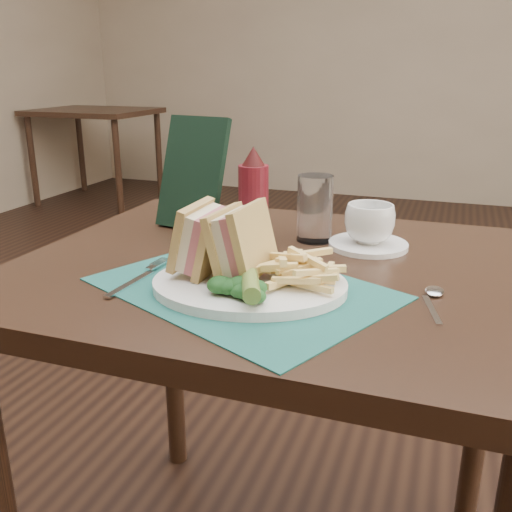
% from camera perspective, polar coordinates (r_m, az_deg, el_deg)
% --- Properties ---
extents(floor, '(7.00, 7.00, 0.00)m').
position_cam_1_polar(floor, '(1.80, 6.87, -18.56)').
color(floor, black).
rests_on(floor, ground).
extents(wall_back, '(6.00, 0.00, 6.00)m').
position_cam_1_polar(wall_back, '(5.03, 15.89, 5.42)').
color(wall_back, tan).
rests_on(wall_back, ground).
extents(table_main, '(0.90, 0.75, 0.75)m').
position_cam_1_polar(table_main, '(1.18, 1.88, -18.02)').
color(table_main, black).
rests_on(table_main, ground).
extents(table_bg_left, '(0.90, 0.75, 0.75)m').
position_cam_1_polar(table_bg_left, '(4.90, -15.55, 9.58)').
color(table_bg_left, black).
rests_on(table_bg_left, ground).
extents(placemat, '(0.53, 0.46, 0.00)m').
position_cam_1_polar(placemat, '(0.89, -1.39, -3.22)').
color(placemat, '#1B5850').
rests_on(placemat, table_main).
extents(plate, '(0.34, 0.29, 0.01)m').
position_cam_1_polar(plate, '(0.88, -0.65, -2.91)').
color(plate, white).
rests_on(plate, placemat).
extents(sandwich_half_a, '(0.08, 0.11, 0.11)m').
position_cam_1_polar(sandwich_half_a, '(0.91, -6.52, 1.89)').
color(sandwich_half_a, tan).
rests_on(sandwich_half_a, plate).
extents(sandwich_half_b, '(0.09, 0.12, 0.12)m').
position_cam_1_polar(sandwich_half_b, '(0.88, -2.68, 1.65)').
color(sandwich_half_b, tan).
rests_on(sandwich_half_b, plate).
extents(kale_garnish, '(0.11, 0.08, 0.03)m').
position_cam_1_polar(kale_garnish, '(0.81, -1.34, -3.16)').
color(kale_garnish, '#153B18').
rests_on(kale_garnish, plate).
extents(pickle_spear, '(0.07, 0.12, 0.03)m').
position_cam_1_polar(pickle_spear, '(0.81, -0.60, -2.57)').
color(pickle_spear, '#58772D').
rests_on(pickle_spear, plate).
extents(fries_pile, '(0.18, 0.20, 0.05)m').
position_cam_1_polar(fries_pile, '(0.86, 4.32, -1.13)').
color(fries_pile, '#FAD67D').
rests_on(fries_pile, plate).
extents(fork, '(0.05, 0.17, 0.01)m').
position_cam_1_polar(fork, '(0.94, -11.55, -1.88)').
color(fork, silver).
rests_on(fork, placemat).
extents(spoon, '(0.07, 0.15, 0.01)m').
position_cam_1_polar(spoon, '(0.87, 17.28, -4.36)').
color(spoon, silver).
rests_on(spoon, table_main).
extents(saucer, '(0.17, 0.17, 0.01)m').
position_cam_1_polar(saucer, '(1.11, 11.15, 1.11)').
color(saucer, white).
rests_on(saucer, table_main).
extents(coffee_cup, '(0.13, 0.13, 0.07)m').
position_cam_1_polar(coffee_cup, '(1.10, 11.29, 3.22)').
color(coffee_cup, white).
rests_on(coffee_cup, saucer).
extents(drinking_glass, '(0.08, 0.08, 0.13)m').
position_cam_1_polar(drinking_glass, '(1.12, 5.91, 4.75)').
color(drinking_glass, white).
rests_on(drinking_glass, table_main).
extents(ketchup_bottle, '(0.06, 0.06, 0.19)m').
position_cam_1_polar(ketchup_bottle, '(1.11, -0.26, 6.13)').
color(ketchup_bottle, '#5A0F17').
rests_on(ketchup_bottle, table_main).
extents(check_presenter, '(0.16, 0.11, 0.23)m').
position_cam_1_polar(check_presenter, '(1.22, -6.35, 8.24)').
color(check_presenter, black).
rests_on(check_presenter, table_main).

